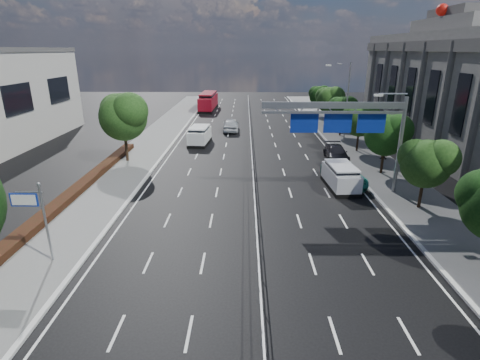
{
  "coord_description": "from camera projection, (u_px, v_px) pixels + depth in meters",
  "views": [
    {
      "loc": [
        -0.68,
        -16.59,
        10.34
      ],
      "look_at": [
        -0.97,
        6.01,
        2.4
      ],
      "focal_mm": 28.0,
      "sensor_mm": 36.0,
      "label": 1
    }
  ],
  "objects": [
    {
      "name": "overhead_gantry",
      "position": [
        349.0,
        119.0,
        26.62
      ],
      "size": [
        10.24,
        0.38,
        7.45
      ],
      "color": "gray",
      "rests_on": "ground"
    },
    {
      "name": "hedge_near",
      "position": [
        47.0,
        215.0,
        23.83
      ],
      "size": [
        1.0,
        36.0,
        0.44
      ],
      "primitive_type": "cube",
      "color": "black",
      "rests_on": "sidewalk_near"
    },
    {
      "name": "kerb_near",
      "position": [
        82.0,
        261.0,
        19.16
      ],
      "size": [
        0.25,
        140.0,
        0.15
      ],
      "primitive_type": "cube",
      "color": "silver",
      "rests_on": "ground"
    },
    {
      "name": "far_tree_d",
      "position": [
        387.0,
        133.0,
        31.37
      ],
      "size": [
        3.85,
        3.59,
        5.34
      ],
      "color": "black",
      "rests_on": "ground"
    },
    {
      "name": "far_tree_c",
      "position": [
        427.0,
        161.0,
        24.39
      ],
      "size": [
        3.52,
        3.28,
        4.94
      ],
      "color": "black",
      "rests_on": "ground"
    },
    {
      "name": "toilet_sign",
      "position": [
        34.0,
        209.0,
        18.23
      ],
      "size": [
        1.62,
        0.18,
        4.34
      ],
      "color": "gray",
      "rests_on": "ground"
    },
    {
      "name": "parked_car_dark",
      "position": [
        336.0,
        153.0,
        36.67
      ],
      "size": [
        2.15,
        4.9,
        1.4
      ],
      "primitive_type": "imported",
      "rotation": [
        0.0,
        0.0,
        -0.04
      ],
      "color": "black",
      "rests_on": "ground"
    },
    {
      "name": "far_tree_f",
      "position": [
        342.0,
        108.0,
        45.59
      ],
      "size": [
        3.52,
        3.28,
        5.02
      ],
      "color": "black",
      "rests_on": "ground"
    },
    {
      "name": "pedestrian_a",
      "position": [
        386.0,
        147.0,
        37.25
      ],
      "size": [
        0.72,
        0.51,
        1.84
      ],
      "primitive_type": "imported",
      "rotation": [
        0.0,
        0.0,
        3.25
      ],
      "color": "gray",
      "rests_on": "sidewalk_far"
    },
    {
      "name": "silver_minivan",
      "position": [
        341.0,
        177.0,
        29.13
      ],
      "size": [
        2.21,
        4.67,
        1.9
      ],
      "rotation": [
        0.0,
        0.0,
        0.06
      ],
      "color": "black",
      "rests_on": "ground"
    },
    {
      "name": "far_tree_h",
      "position": [
        319.0,
        95.0,
        59.77
      ],
      "size": [
        3.41,
        3.18,
        4.91
      ],
      "color": "black",
      "rests_on": "ground"
    },
    {
      "name": "ground",
      "position": [
        258.0,
        263.0,
        19.07
      ],
      "size": [
        160.0,
        160.0,
        0.0
      ],
      "primitive_type": "plane",
      "color": "black",
      "rests_on": "ground"
    },
    {
      "name": "white_minivan",
      "position": [
        200.0,
        135.0,
        42.73
      ],
      "size": [
        2.41,
        4.8,
        2.02
      ],
      "rotation": [
        0.0,
        0.0,
        -0.09
      ],
      "color": "black",
      "rests_on": "ground"
    },
    {
      "name": "kerb_far",
      "position": [
        435.0,
        263.0,
        18.94
      ],
      "size": [
        0.25,
        140.0,
        0.15
      ],
      "primitive_type": "cube",
      "color": "silver",
      "rests_on": "ground"
    },
    {
      "name": "streetlight_far",
      "position": [
        345.0,
        97.0,
        41.75
      ],
      "size": [
        2.78,
        2.4,
        9.0
      ],
      "color": "gray",
      "rests_on": "ground"
    },
    {
      "name": "near_car_dark",
      "position": [
        210.0,
        101.0,
        73.41
      ],
      "size": [
        1.71,
        4.19,
        1.35
      ],
      "primitive_type": "imported",
      "rotation": [
        0.0,
        0.0,
        3.07
      ],
      "color": "black",
      "rests_on": "ground"
    },
    {
      "name": "far_tree_e",
      "position": [
        360.0,
        119.0,
        38.49
      ],
      "size": [
        3.63,
        3.38,
        5.13
      ],
      "color": "black",
      "rests_on": "ground"
    },
    {
      "name": "parked_car_teal",
      "position": [
        344.0,
        175.0,
        30.05
      ],
      "size": [
        2.95,
        5.69,
        1.53
      ],
      "primitive_type": "imported",
      "rotation": [
        0.0,
        0.0,
        0.08
      ],
      "color": "#176860",
      "rests_on": "ground"
    },
    {
      "name": "red_bus",
      "position": [
        208.0,
        101.0,
        66.65
      ],
      "size": [
        2.8,
        10.23,
        3.03
      ],
      "rotation": [
        0.0,
        0.0,
        -0.04
      ],
      "color": "black",
      "rests_on": "ground"
    },
    {
      "name": "far_tree_g",
      "position": [
        330.0,
        98.0,
        52.58
      ],
      "size": [
        3.96,
        3.69,
        5.45
      ],
      "color": "black",
      "rests_on": "ground"
    },
    {
      "name": "sidewalk_near",
      "position": [
        34.0,
        261.0,
        19.19
      ],
      "size": [
        5.0,
        140.0,
        0.14
      ],
      "primitive_type": "cube",
      "color": "slate",
      "rests_on": "ground"
    },
    {
      "name": "near_tree_back",
      "position": [
        123.0,
        114.0,
        34.64
      ],
      "size": [
        4.84,
        4.51,
        6.69
      ],
      "color": "black",
      "rests_on": "ground"
    },
    {
      "name": "near_car_silver",
      "position": [
        231.0,
        125.0,
        49.49
      ],
      "size": [
        2.02,
        4.99,
        1.7
      ],
      "primitive_type": "imported",
      "rotation": [
        0.0,
        0.0,
        3.14
      ],
      "color": "silver",
      "rests_on": "ground"
    },
    {
      "name": "pedestrian_b",
      "position": [
        383.0,
        150.0,
        36.46
      ],
      "size": [
        1.01,
        0.92,
        1.68
      ],
      "primitive_type": "imported",
      "rotation": [
        0.0,
        0.0,
        2.71
      ],
      "color": "gray",
      "rests_on": "sidewalk_far"
    },
    {
      "name": "median_fence",
      "position": [
        251.0,
        146.0,
        40.13
      ],
      "size": [
        0.05,
        85.0,
        1.02
      ],
      "color": "silver",
      "rests_on": "ground"
    }
  ]
}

